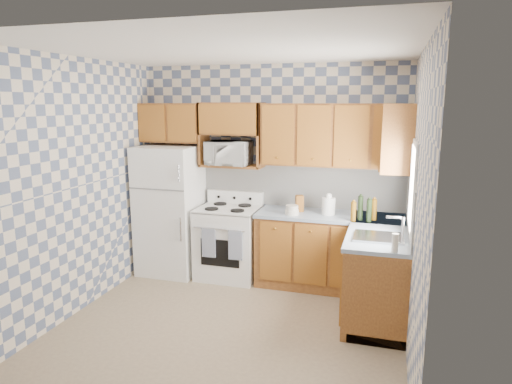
% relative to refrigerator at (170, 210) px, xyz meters
% --- Properties ---
extents(floor, '(3.40, 3.40, 0.00)m').
position_rel_refrigerator_xyz_m(floor, '(1.27, -1.25, -0.84)').
color(floor, '#796450').
rests_on(floor, ground).
extents(back_wall, '(3.40, 0.02, 2.70)m').
position_rel_refrigerator_xyz_m(back_wall, '(1.27, 0.35, 0.51)').
color(back_wall, slate).
rests_on(back_wall, ground).
extents(right_wall, '(0.02, 3.20, 2.70)m').
position_rel_refrigerator_xyz_m(right_wall, '(2.97, -1.25, 0.51)').
color(right_wall, slate).
rests_on(right_wall, ground).
extents(backsplash_back, '(2.60, 0.02, 0.56)m').
position_rel_refrigerator_xyz_m(backsplash_back, '(1.68, 0.34, 0.36)').
color(backsplash_back, white).
rests_on(backsplash_back, back_wall).
extents(backsplash_right, '(0.02, 1.60, 0.56)m').
position_rel_refrigerator_xyz_m(backsplash_right, '(2.96, -0.45, 0.36)').
color(backsplash_right, white).
rests_on(backsplash_right, right_wall).
extents(refrigerator, '(0.75, 0.70, 1.68)m').
position_rel_refrigerator_xyz_m(refrigerator, '(0.00, 0.00, 0.00)').
color(refrigerator, white).
rests_on(refrigerator, floor).
extents(stove_body, '(0.76, 0.65, 0.90)m').
position_rel_refrigerator_xyz_m(stove_body, '(0.80, 0.03, -0.39)').
color(stove_body, white).
rests_on(stove_body, floor).
extents(cooktop, '(0.76, 0.65, 0.02)m').
position_rel_refrigerator_xyz_m(cooktop, '(0.80, 0.03, 0.07)').
color(cooktop, silver).
rests_on(cooktop, stove_body).
extents(backguard, '(0.76, 0.08, 0.17)m').
position_rel_refrigerator_xyz_m(backguard, '(0.80, 0.30, 0.16)').
color(backguard, white).
rests_on(backguard, cooktop).
extents(dish_towel_left, '(0.17, 0.02, 0.37)m').
position_rel_refrigerator_xyz_m(dish_towel_left, '(0.67, -0.32, -0.29)').
color(dish_towel_left, navy).
rests_on(dish_towel_left, stove_body).
extents(dish_towel_right, '(0.17, 0.02, 0.37)m').
position_rel_refrigerator_xyz_m(dish_towel_right, '(1.01, -0.32, -0.29)').
color(dish_towel_right, navy).
rests_on(dish_towel_right, stove_body).
extents(base_cabinets_back, '(1.75, 0.60, 0.88)m').
position_rel_refrigerator_xyz_m(base_cabinets_back, '(2.10, 0.05, -0.40)').
color(base_cabinets_back, brown).
rests_on(base_cabinets_back, floor).
extents(base_cabinets_right, '(0.60, 1.60, 0.88)m').
position_rel_refrigerator_xyz_m(base_cabinets_right, '(2.67, -0.45, -0.40)').
color(base_cabinets_right, brown).
rests_on(base_cabinets_right, floor).
extents(countertop_back, '(1.77, 0.63, 0.04)m').
position_rel_refrigerator_xyz_m(countertop_back, '(2.10, 0.05, 0.06)').
color(countertop_back, gray).
rests_on(countertop_back, base_cabinets_back).
extents(countertop_right, '(0.63, 1.60, 0.04)m').
position_rel_refrigerator_xyz_m(countertop_right, '(2.67, -0.45, 0.06)').
color(countertop_right, gray).
rests_on(countertop_right, base_cabinets_right).
extents(upper_cabinets_back, '(1.75, 0.33, 0.74)m').
position_rel_refrigerator_xyz_m(upper_cabinets_back, '(2.10, 0.19, 1.01)').
color(upper_cabinets_back, brown).
rests_on(upper_cabinets_back, back_wall).
extents(upper_cabinets_fridge, '(0.82, 0.33, 0.50)m').
position_rel_refrigerator_xyz_m(upper_cabinets_fridge, '(-0.02, 0.19, 1.13)').
color(upper_cabinets_fridge, brown).
rests_on(upper_cabinets_fridge, back_wall).
extents(upper_cabinets_right, '(0.33, 0.70, 0.74)m').
position_rel_refrigerator_xyz_m(upper_cabinets_right, '(2.81, 0.00, 1.01)').
color(upper_cabinets_right, brown).
rests_on(upper_cabinets_right, right_wall).
extents(microwave_shelf, '(0.80, 0.33, 0.03)m').
position_rel_refrigerator_xyz_m(microwave_shelf, '(0.80, 0.19, 0.60)').
color(microwave_shelf, brown).
rests_on(microwave_shelf, back_wall).
extents(microwave, '(0.55, 0.37, 0.30)m').
position_rel_refrigerator_xyz_m(microwave, '(0.78, 0.13, 0.76)').
color(microwave, white).
rests_on(microwave, microwave_shelf).
extents(sink, '(0.48, 0.40, 0.03)m').
position_rel_refrigerator_xyz_m(sink, '(2.67, -0.80, 0.09)').
color(sink, '#B7B7BC').
rests_on(sink, countertop_right).
extents(window, '(0.02, 0.66, 0.86)m').
position_rel_refrigerator_xyz_m(window, '(2.96, -0.80, 0.61)').
color(window, silver).
rests_on(window, right_wall).
extents(bottle_0, '(0.06, 0.06, 0.28)m').
position_rel_refrigerator_xyz_m(bottle_0, '(2.45, -0.13, 0.22)').
color(bottle_0, black).
rests_on(bottle_0, countertop_back).
extents(bottle_1, '(0.06, 0.06, 0.26)m').
position_rel_refrigerator_xyz_m(bottle_1, '(2.55, -0.19, 0.21)').
color(bottle_1, black).
rests_on(bottle_1, countertop_back).
extents(bottle_2, '(0.06, 0.06, 0.24)m').
position_rel_refrigerator_xyz_m(bottle_2, '(2.60, -0.09, 0.20)').
color(bottle_2, '#64400C').
rests_on(bottle_2, countertop_back).
extents(bottle_3, '(0.06, 0.06, 0.22)m').
position_rel_refrigerator_xyz_m(bottle_3, '(2.38, -0.21, 0.19)').
color(bottle_3, '#64400C').
rests_on(bottle_3, countertop_back).
extents(knife_block, '(0.12, 0.12, 0.20)m').
position_rel_refrigerator_xyz_m(knife_block, '(1.71, 0.08, 0.18)').
color(knife_block, brown).
rests_on(knife_block, countertop_back).
extents(electric_kettle, '(0.16, 0.16, 0.20)m').
position_rel_refrigerator_xyz_m(electric_kettle, '(2.07, 0.02, 0.18)').
color(electric_kettle, white).
rests_on(electric_kettle, countertop_back).
extents(food_containers, '(0.17, 0.17, 0.11)m').
position_rel_refrigerator_xyz_m(food_containers, '(1.65, -0.11, 0.14)').
color(food_containers, beige).
rests_on(food_containers, countertop_back).
extents(soap_bottle, '(0.06, 0.06, 0.17)m').
position_rel_refrigerator_xyz_m(soap_bottle, '(2.82, -1.20, 0.17)').
color(soap_bottle, beige).
rests_on(soap_bottle, countertop_right).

